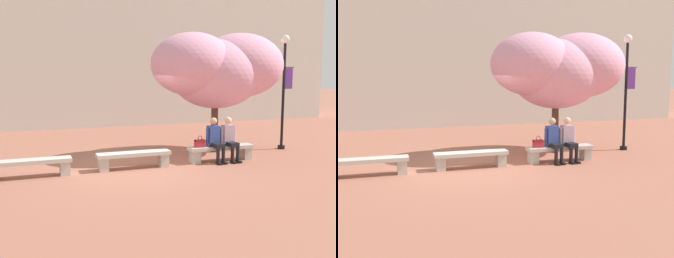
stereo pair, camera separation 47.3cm
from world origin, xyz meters
TOP-DOWN VIEW (x-y plane):
  - ground_plane at (0.00, 0.00)m, footprint 100.00×100.00m
  - building_facade at (0.00, 10.58)m, footprint 28.00×4.00m
  - stone_bench_west_end at (-2.66, 0.00)m, footprint 2.02×0.45m
  - stone_bench_near_west at (0.00, 0.00)m, footprint 2.02×0.45m
  - stone_bench_center at (2.66, 0.00)m, footprint 2.02×0.45m
  - person_seated_left at (2.43, -0.05)m, footprint 0.51×0.71m
  - person_seated_right at (2.91, -0.05)m, footprint 0.51×0.70m
  - handbag at (1.97, -0.00)m, footprint 0.30×0.15m
  - cherry_tree_main at (3.19, 1.27)m, footprint 4.45×3.01m
  - lamp_post_with_banner at (5.53, 0.95)m, footprint 0.54×0.28m

SIDE VIEW (x-z plane):
  - ground_plane at x=0.00m, z-range 0.00..0.00m
  - stone_bench_west_end at x=-2.66m, z-range 0.08..0.53m
  - stone_bench_near_west at x=0.00m, z-range 0.08..0.53m
  - stone_bench_center at x=2.66m, z-range 0.08..0.53m
  - handbag at x=1.97m, z-range 0.41..0.75m
  - person_seated_left at x=2.43m, z-range 0.05..1.34m
  - person_seated_right at x=2.91m, z-range 0.05..1.34m
  - lamp_post_with_banner at x=5.53m, z-range 0.39..4.22m
  - cherry_tree_main at x=3.19m, z-range 0.78..4.64m
  - building_facade at x=0.00m, z-range 0.00..8.91m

